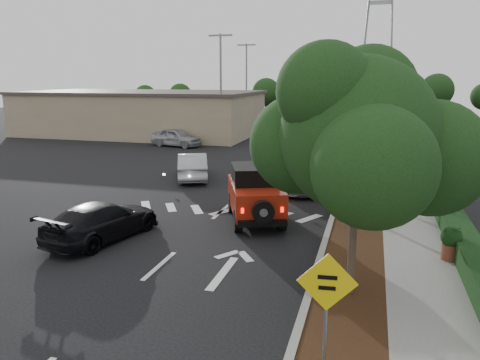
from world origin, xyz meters
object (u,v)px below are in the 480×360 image
at_px(red_jeep, 255,192).
at_px(silver_suv_ahead, 301,175).
at_px(black_suv_oncoming, 102,221).
at_px(speed_hump_sign, 327,297).

height_order(red_jeep, silver_suv_ahead, red_jeep).
bearing_deg(black_suv_oncoming, red_jeep, -127.76).
xyz_separation_m(silver_suv_ahead, speed_hump_sign, (2.68, -14.99, 0.92)).
distance_m(silver_suv_ahead, black_suv_oncoming, 10.84).
height_order(red_jeep, black_suv_oncoming, red_jeep).
bearing_deg(red_jeep, black_suv_oncoming, -162.02).
relative_size(red_jeep, black_suv_oncoming, 0.96).
bearing_deg(black_suv_oncoming, speed_hump_sign, 158.23).
relative_size(black_suv_oncoming, speed_hump_sign, 1.93).
distance_m(red_jeep, silver_suv_ahead, 5.72).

